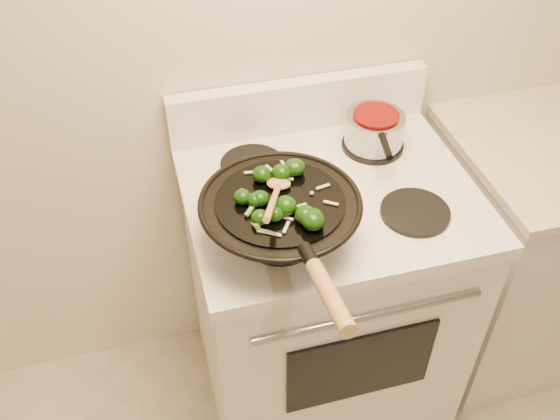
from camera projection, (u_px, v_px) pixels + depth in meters
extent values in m
cube|color=white|center=(322.00, 302.00, 2.01)|extent=(0.76, 0.64, 0.88)
cube|color=white|center=(330.00, 195.00, 1.69)|extent=(0.78, 0.66, 0.04)
cube|color=white|center=(299.00, 105.00, 1.84)|extent=(0.78, 0.05, 0.16)
cylinder|color=#93969B|center=(369.00, 316.00, 1.54)|extent=(0.60, 0.02, 0.02)
cube|color=black|center=(360.00, 367.00, 1.70)|extent=(0.42, 0.01, 0.28)
cylinder|color=black|center=(280.00, 238.00, 1.53)|extent=(0.18, 0.18, 0.01)
cylinder|color=black|center=(415.00, 212.00, 1.60)|extent=(0.18, 0.18, 0.01)
cylinder|color=black|center=(252.00, 165.00, 1.75)|extent=(0.18, 0.18, 0.01)
cylinder|color=black|center=(373.00, 145.00, 1.82)|extent=(0.18, 0.18, 0.01)
cube|color=silver|center=(539.00, 249.00, 2.18)|extent=(0.72, 0.60, 0.88)
torus|color=black|center=(280.00, 202.00, 1.46)|extent=(0.39, 0.39, 0.01)
cylinder|color=black|center=(280.00, 201.00, 1.45)|extent=(0.31, 0.31, 0.01)
cylinder|color=black|center=(309.00, 256.00, 1.27)|extent=(0.03, 0.07, 0.04)
cylinder|color=#A87A42|center=(330.00, 296.00, 1.17)|extent=(0.04, 0.20, 0.07)
ellipsoid|color=black|center=(313.00, 220.00, 1.37)|extent=(0.05, 0.05, 0.04)
cylinder|color=#4E802E|center=(320.00, 224.00, 1.38)|extent=(0.02, 0.02, 0.01)
ellipsoid|color=black|center=(260.00, 217.00, 1.39)|extent=(0.04, 0.04, 0.03)
ellipsoid|color=black|center=(305.00, 215.00, 1.39)|extent=(0.05, 0.05, 0.04)
ellipsoid|color=black|center=(305.00, 217.00, 1.39)|extent=(0.04, 0.04, 0.03)
cylinder|color=#4E802E|center=(310.00, 219.00, 1.40)|extent=(0.01, 0.02, 0.02)
ellipsoid|color=black|center=(262.00, 174.00, 1.49)|extent=(0.05, 0.05, 0.04)
ellipsoid|color=black|center=(296.00, 167.00, 1.51)|extent=(0.05, 0.05, 0.04)
ellipsoid|color=black|center=(281.00, 173.00, 1.50)|extent=(0.05, 0.05, 0.04)
cylinder|color=#4E802E|center=(287.00, 176.00, 1.51)|extent=(0.02, 0.02, 0.01)
ellipsoid|color=black|center=(275.00, 214.00, 1.39)|extent=(0.04, 0.04, 0.03)
ellipsoid|color=black|center=(293.00, 168.00, 1.51)|extent=(0.05, 0.05, 0.04)
ellipsoid|color=black|center=(286.00, 206.00, 1.41)|extent=(0.05, 0.05, 0.04)
cylinder|color=#4E802E|center=(292.00, 209.00, 1.42)|extent=(0.02, 0.02, 0.01)
ellipsoid|color=black|center=(255.00, 200.00, 1.43)|extent=(0.04, 0.04, 0.03)
ellipsoid|color=black|center=(260.00, 198.00, 1.43)|extent=(0.04, 0.04, 0.04)
ellipsoid|color=black|center=(314.00, 216.00, 1.39)|extent=(0.04, 0.04, 0.03)
cylinder|color=#4E802E|center=(318.00, 218.00, 1.40)|extent=(0.02, 0.02, 0.01)
ellipsoid|color=black|center=(242.00, 197.00, 1.44)|extent=(0.04, 0.04, 0.04)
cube|color=beige|center=(323.00, 187.00, 1.48)|extent=(0.04, 0.01, 0.00)
cube|color=beige|center=(286.00, 179.00, 1.50)|extent=(0.04, 0.02, 0.00)
cube|color=beige|center=(286.00, 227.00, 1.38)|extent=(0.03, 0.03, 0.00)
cube|color=beige|center=(283.00, 217.00, 1.41)|extent=(0.04, 0.04, 0.00)
cube|color=beige|center=(270.00, 233.00, 1.37)|extent=(0.05, 0.04, 0.00)
cube|color=beige|center=(280.00, 181.00, 1.50)|extent=(0.02, 0.05, 0.00)
cube|color=beige|center=(254.00, 172.00, 1.52)|extent=(0.05, 0.02, 0.00)
cube|color=beige|center=(267.00, 232.00, 1.37)|extent=(0.04, 0.03, 0.00)
cube|color=beige|center=(331.00, 203.00, 1.44)|extent=(0.03, 0.03, 0.00)
cube|color=beige|center=(272.00, 170.00, 1.53)|extent=(0.02, 0.05, 0.00)
cube|color=beige|center=(244.00, 196.00, 1.46)|extent=(0.01, 0.05, 0.00)
cube|color=beige|center=(286.00, 166.00, 1.54)|extent=(0.02, 0.05, 0.00)
cylinder|color=#5D9831|center=(289.00, 170.00, 1.52)|extent=(0.02, 0.01, 0.01)
cylinder|color=#5D9831|center=(259.00, 172.00, 1.52)|extent=(0.03, 0.02, 0.02)
cylinder|color=#5D9831|center=(249.00, 212.00, 1.41)|extent=(0.03, 0.02, 0.02)
cylinder|color=#5D9831|center=(251.00, 204.00, 1.43)|extent=(0.02, 0.03, 0.01)
cylinder|color=#5D9831|center=(256.00, 225.00, 1.38)|extent=(0.02, 0.02, 0.01)
cylinder|color=#5D9831|center=(302.00, 206.00, 1.42)|extent=(0.03, 0.02, 0.02)
sphere|color=beige|center=(278.00, 187.00, 1.48)|extent=(0.01, 0.01, 0.01)
sphere|color=beige|center=(312.00, 193.00, 1.46)|extent=(0.01, 0.01, 0.01)
sphere|color=beige|center=(286.00, 208.00, 1.43)|extent=(0.01, 0.01, 0.01)
sphere|color=beige|center=(273.00, 203.00, 1.44)|extent=(0.01, 0.01, 0.01)
sphere|color=beige|center=(262.00, 219.00, 1.40)|extent=(0.01, 0.01, 0.01)
ellipsoid|color=#A87A42|center=(279.00, 183.00, 1.48)|extent=(0.07, 0.06, 0.02)
cylinder|color=#A87A42|center=(273.00, 202.00, 1.36)|extent=(0.10, 0.22, 0.11)
cylinder|color=#93969B|center=(374.00, 130.00, 1.78)|extent=(0.17, 0.17, 0.09)
cylinder|color=#660704|center=(376.00, 115.00, 1.75)|extent=(0.13, 0.13, 0.01)
cylinder|color=black|center=(386.00, 146.00, 1.65)|extent=(0.04, 0.10, 0.02)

